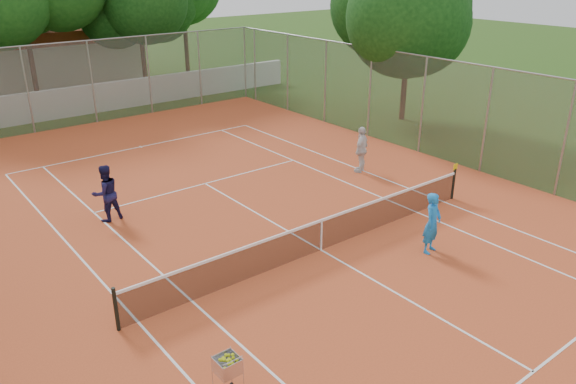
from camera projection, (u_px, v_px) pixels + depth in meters
ground at (321, 251)px, 15.78m from camera, size 120.00×120.00×0.00m
court_pad at (321, 250)px, 15.78m from camera, size 18.00×34.00×0.02m
court_lines at (321, 250)px, 15.77m from camera, size 10.98×23.78×0.01m
tennis_net at (321, 235)px, 15.58m from camera, size 11.88×0.10×0.98m
perimeter_fence at (323, 185)px, 15.01m from camera, size 18.00×34.00×4.00m
boundary_wall at (81, 100)px, 29.28m from camera, size 26.00×0.30×1.50m
tropical_trees at (50, 11)px, 29.82m from camera, size 29.00×19.00×10.00m
player_near at (432, 223)px, 15.38m from camera, size 0.72×0.57×1.75m
player_far_left at (106, 193)px, 17.26m from camera, size 0.94×0.77×1.81m
player_far_right at (362, 149)px, 21.26m from camera, size 1.12×0.82×1.77m
ball_hopper at (228, 375)px, 10.35m from camera, size 0.53×0.53×0.94m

